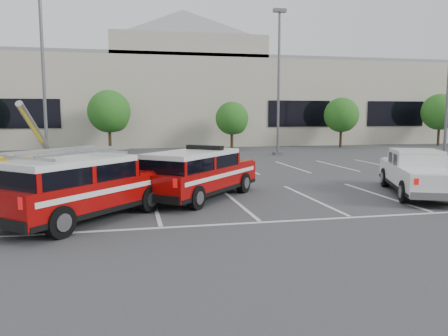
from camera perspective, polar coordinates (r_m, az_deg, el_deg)
The scene contains 13 objects.
ground at distance 14.67m, azimuth 1.60°, elevation -4.48°, with size 120.00×120.00×0.00m, color #3C3C3F.
stall_markings at distance 19.00m, azimuth -1.63°, elevation -1.82°, with size 23.00×15.00×0.01m, color silver.
convention_building at distance 46.00m, azimuth -7.75°, elevation 9.18°, with size 60.00×16.99×13.20m.
tree_mid_left at distance 36.04m, azimuth -14.62°, elevation 6.97°, with size 3.37×3.37×4.85m.
tree_mid_right at distance 37.00m, azimuth 1.16°, elevation 6.35°, with size 2.77×2.77×3.99m.
tree_right at distance 40.49m, azimuth 15.16°, elevation 6.55°, with size 3.07×3.07×4.42m.
tree_far_right at distance 45.93m, azimuth 26.41°, elevation 6.43°, with size 3.37×3.37×4.85m.
light_pole_left at distance 26.46m, azimuth -22.53°, elevation 11.39°, with size 0.90×0.60×10.24m.
light_pole_mid at distance 31.80m, azimuth 7.15°, elevation 11.04°, with size 0.90×0.60×10.24m.
fire_chief_suv at distance 15.19m, azimuth -3.36°, elevation -1.22°, with size 4.83×5.21×1.84m.
white_pickup at distance 17.43m, azimuth 24.02°, elevation -1.11°, with size 3.67×5.56×1.62m.
ladder_suv at distance 12.65m, azimuth -18.10°, elevation -3.01°, with size 4.86×5.08×1.99m.
utility_rig at distance 17.01m, azimuth -24.21°, elevation -1.20°, with size 3.89×4.15×3.39m.
Camera 1 is at (-3.42, -13.96, 2.92)m, focal length 35.00 mm.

